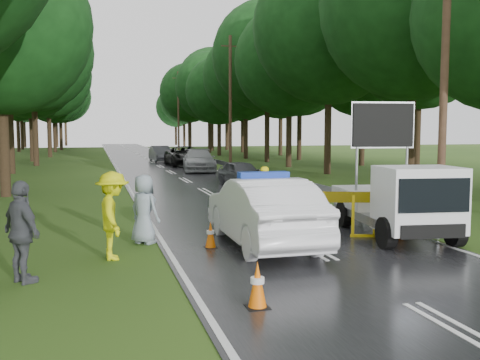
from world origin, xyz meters
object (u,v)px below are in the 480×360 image
object	(u,v)px
queue_car_first	(242,174)
queue_car_fourth	(161,154)
queue_car_second	(199,160)
work_truck	(399,201)
police_sedan	(263,212)
queue_car_third	(184,156)
barrier	(321,203)
civilian	(299,208)
officer	(263,191)

from	to	relation	value
queue_car_first	queue_car_fourth	world-z (taller)	queue_car_fourth
queue_car_first	queue_car_second	distance (m)	10.30
queue_car_first	queue_car_second	world-z (taller)	queue_car_second
work_truck	queue_car_first	distance (m)	13.68
police_sedan	queue_car_first	world-z (taller)	police_sedan
queue_car_second	queue_car_third	world-z (taller)	queue_car_third
work_truck	queue_car_first	size ratio (longest dim) A/B	1.24
barrier	queue_car_second	xyz separation A→B (m)	(1.23, 23.39, -0.17)
barrier	civilian	bearing A→B (deg)	177.13
queue_car_second	queue_car_third	distance (m)	6.00
civilian	queue_car_second	size ratio (longest dim) A/B	0.30
work_truck	civilian	size ratio (longest dim) A/B	3.00
police_sedan	queue_car_third	bearing A→B (deg)	-95.54
civilian	queue_car_second	distance (m)	23.27
queue_car_first	queue_car_fourth	size ratio (longest dim) A/B	0.88
civilian	queue_car_first	distance (m)	13.06
police_sedan	queue_car_fourth	xyz separation A→B (m)	(1.78, 35.91, -0.12)
police_sedan	civilian	distance (m)	1.43
work_truck	queue_car_second	distance (m)	23.98
work_truck	queue_car_second	bearing A→B (deg)	98.84
officer	queue_car_second	distance (m)	19.46
police_sedan	officer	bearing A→B (deg)	-107.60
officer	queue_car_first	distance (m)	9.27
queue_car_first	queue_car_third	world-z (taller)	queue_car_third
officer	queue_car_third	distance (m)	25.44
civilian	queue_car_fourth	size ratio (longest dim) A/B	0.36
police_sedan	queue_car_third	world-z (taller)	police_sedan
police_sedan	queue_car_third	size ratio (longest dim) A/B	0.91
police_sedan	queue_car_first	xyz separation A→B (m)	(3.21, 13.61, -0.19)
civilian	barrier	bearing A→B (deg)	-43.29
barrier	queue_car_first	size ratio (longest dim) A/B	0.75
police_sedan	civilian	xyz separation A→B (m)	(1.24, 0.71, -0.05)
police_sedan	work_truck	distance (m)	3.76
civilian	queue_car_fourth	world-z (taller)	civilian
queue_car_second	queue_car_fourth	distance (m)	12.06
barrier	queue_car_first	distance (m)	13.18
police_sedan	queue_car_first	bearing A→B (deg)	-103.15
police_sedan	barrier	bearing A→B (deg)	-163.59
queue_car_third	queue_car_fourth	size ratio (longest dim) A/B	1.29
work_truck	queue_car_second	world-z (taller)	work_truck
civilian	queue_car_third	xyz separation A→B (m)	(1.73, 29.20, -0.01)
police_sedan	officer	distance (m)	4.74
officer	queue_car_second	xyz separation A→B (m)	(1.55, 19.39, -0.06)
queue_car_first	barrier	bearing A→B (deg)	-102.89
civilian	queue_car_second	world-z (taller)	civilian
queue_car_fourth	officer	bearing A→B (deg)	-94.17
civilian	queue_car_third	distance (m)	29.25
barrier	queue_car_fourth	size ratio (longest dim) A/B	0.66
officer	queue_car_third	xyz separation A→B (m)	(1.53, 25.39, -0.04)
barrier	queue_car_first	xyz separation A→B (m)	(1.45, 13.10, -0.28)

